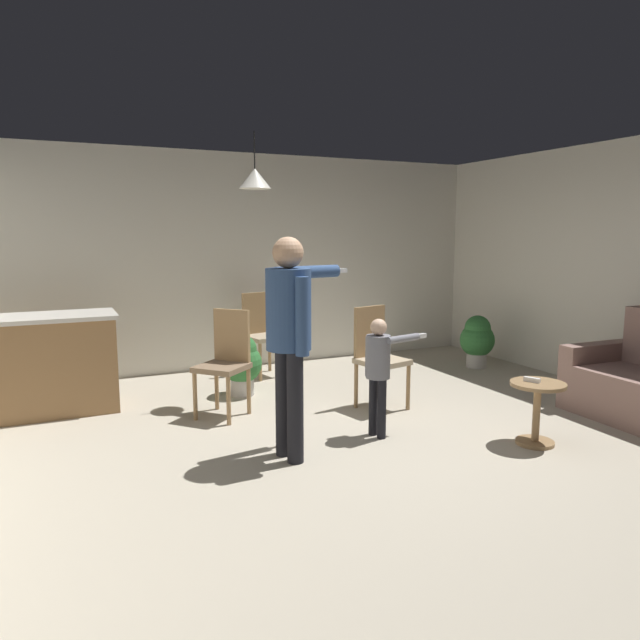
{
  "coord_description": "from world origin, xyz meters",
  "views": [
    {
      "loc": [
        -2.39,
        -4.0,
        1.72
      ],
      "look_at": [
        -0.37,
        0.36,
        1.0
      ],
      "focal_mm": 32.86,
      "sensor_mm": 36.0,
      "label": 1
    }
  ],
  "objects_px": {
    "side_table_by_couch": "(537,406)",
    "potted_plant_corner": "(477,339)",
    "person_adult": "(290,323)",
    "dining_chair_by_counter": "(226,359)",
    "kitchen_counter": "(49,364)",
    "potted_plant_by_wall": "(242,362)",
    "person_child": "(379,364)",
    "spare_remote_on_table": "(532,380)",
    "dining_chair_near_wall": "(261,331)",
    "dining_chair_centre_back": "(377,353)"
  },
  "relations": [
    {
      "from": "person_child",
      "to": "dining_chair_centre_back",
      "type": "bearing_deg",
      "value": 138.23
    },
    {
      "from": "side_table_by_couch",
      "to": "person_adult",
      "type": "distance_m",
      "value": 2.14
    },
    {
      "from": "kitchen_counter",
      "to": "potted_plant_by_wall",
      "type": "distance_m",
      "value": 1.87
    },
    {
      "from": "person_adult",
      "to": "dining_chair_near_wall",
      "type": "height_order",
      "value": "person_adult"
    },
    {
      "from": "kitchen_counter",
      "to": "side_table_by_couch",
      "type": "height_order",
      "value": "kitchen_counter"
    },
    {
      "from": "dining_chair_by_counter",
      "to": "potted_plant_by_wall",
      "type": "height_order",
      "value": "dining_chair_by_counter"
    },
    {
      "from": "dining_chair_centre_back",
      "to": "person_child",
      "type": "bearing_deg",
      "value": 47.5
    },
    {
      "from": "person_child",
      "to": "dining_chair_near_wall",
      "type": "xyz_separation_m",
      "value": [
        -0.18,
        2.48,
        -0.08
      ]
    },
    {
      "from": "dining_chair_near_wall",
      "to": "potted_plant_corner",
      "type": "height_order",
      "value": "dining_chair_near_wall"
    },
    {
      "from": "person_adult",
      "to": "kitchen_counter",
      "type": "bearing_deg",
      "value": -149.01
    },
    {
      "from": "kitchen_counter",
      "to": "person_child",
      "type": "bearing_deg",
      "value": -37.03
    },
    {
      "from": "dining_chair_centre_back",
      "to": "spare_remote_on_table",
      "type": "distance_m",
      "value": 1.54
    },
    {
      "from": "dining_chair_near_wall",
      "to": "potted_plant_by_wall",
      "type": "xyz_separation_m",
      "value": [
        -0.49,
        -0.77,
        -0.19
      ]
    },
    {
      "from": "potted_plant_corner",
      "to": "potted_plant_by_wall",
      "type": "height_order",
      "value": "potted_plant_corner"
    },
    {
      "from": "person_adult",
      "to": "potted_plant_by_wall",
      "type": "distance_m",
      "value": 1.99
    },
    {
      "from": "kitchen_counter",
      "to": "side_table_by_couch",
      "type": "xyz_separation_m",
      "value": [
        3.6,
        -2.61,
        -0.15
      ]
    },
    {
      "from": "kitchen_counter",
      "to": "person_adult",
      "type": "distance_m",
      "value": 2.7
    },
    {
      "from": "side_table_by_couch",
      "to": "spare_remote_on_table",
      "type": "relative_size",
      "value": 4.0
    },
    {
      "from": "potted_plant_corner",
      "to": "side_table_by_couch",
      "type": "bearing_deg",
      "value": -120.02
    },
    {
      "from": "dining_chair_near_wall",
      "to": "spare_remote_on_table",
      "type": "height_order",
      "value": "dining_chair_near_wall"
    },
    {
      "from": "person_adult",
      "to": "potted_plant_by_wall",
      "type": "xyz_separation_m",
      "value": [
        0.19,
        1.86,
        -0.69
      ]
    },
    {
      "from": "dining_chair_centre_back",
      "to": "side_table_by_couch",
      "type": "bearing_deg",
      "value": 101.38
    },
    {
      "from": "person_adult",
      "to": "dining_chair_near_wall",
      "type": "relative_size",
      "value": 1.69
    },
    {
      "from": "kitchen_counter",
      "to": "dining_chair_centre_back",
      "type": "bearing_deg",
      "value": -21.57
    },
    {
      "from": "side_table_by_couch",
      "to": "person_adult",
      "type": "relative_size",
      "value": 0.31
    },
    {
      "from": "dining_chair_centre_back",
      "to": "spare_remote_on_table",
      "type": "bearing_deg",
      "value": 100.88
    },
    {
      "from": "person_adult",
      "to": "spare_remote_on_table",
      "type": "distance_m",
      "value": 2.04
    },
    {
      "from": "side_table_by_couch",
      "to": "potted_plant_corner",
      "type": "height_order",
      "value": "potted_plant_corner"
    },
    {
      "from": "person_adult",
      "to": "dining_chair_centre_back",
      "type": "bearing_deg",
      "value": 116.35
    },
    {
      "from": "kitchen_counter",
      "to": "person_child",
      "type": "relative_size",
      "value": 1.24
    },
    {
      "from": "potted_plant_corner",
      "to": "spare_remote_on_table",
      "type": "bearing_deg",
      "value": -120.96
    },
    {
      "from": "potted_plant_corner",
      "to": "dining_chair_near_wall",
      "type": "bearing_deg",
      "value": 163.51
    },
    {
      "from": "kitchen_counter",
      "to": "dining_chair_near_wall",
      "type": "height_order",
      "value": "dining_chair_near_wall"
    },
    {
      "from": "kitchen_counter",
      "to": "spare_remote_on_table",
      "type": "xyz_separation_m",
      "value": [
        3.56,
        -2.57,
        0.06
      ]
    },
    {
      "from": "dining_chair_near_wall",
      "to": "spare_remote_on_table",
      "type": "xyz_separation_m",
      "value": [
        1.22,
        -3.15,
        -0.01
      ]
    },
    {
      "from": "person_child",
      "to": "spare_remote_on_table",
      "type": "distance_m",
      "value": 1.24
    },
    {
      "from": "dining_chair_by_counter",
      "to": "potted_plant_corner",
      "type": "relative_size",
      "value": 1.49
    },
    {
      "from": "kitchen_counter",
      "to": "side_table_by_couch",
      "type": "relative_size",
      "value": 2.42
    },
    {
      "from": "potted_plant_corner",
      "to": "person_child",
      "type": "bearing_deg",
      "value": -145.39
    },
    {
      "from": "person_child",
      "to": "dining_chair_near_wall",
      "type": "relative_size",
      "value": 1.01
    },
    {
      "from": "potted_plant_by_wall",
      "to": "spare_remote_on_table",
      "type": "xyz_separation_m",
      "value": [
        1.71,
        -2.39,
        0.18
      ]
    },
    {
      "from": "kitchen_counter",
      "to": "dining_chair_by_counter",
      "type": "height_order",
      "value": "dining_chair_by_counter"
    },
    {
      "from": "side_table_by_couch",
      "to": "dining_chair_centre_back",
      "type": "bearing_deg",
      "value": 114.41
    },
    {
      "from": "person_adult",
      "to": "dining_chair_by_counter",
      "type": "relative_size",
      "value": 1.69
    },
    {
      "from": "person_child",
      "to": "spare_remote_on_table",
      "type": "bearing_deg",
      "value": 45.02
    },
    {
      "from": "dining_chair_by_counter",
      "to": "dining_chair_centre_back",
      "type": "xyz_separation_m",
      "value": [
        1.42,
        -0.39,
        0.0
      ]
    },
    {
      "from": "person_child",
      "to": "dining_chair_by_counter",
      "type": "xyz_separation_m",
      "value": [
        -1.0,
        1.13,
        -0.08
      ]
    },
    {
      "from": "dining_chair_centre_back",
      "to": "potted_plant_by_wall",
      "type": "xyz_separation_m",
      "value": [
        -1.08,
        0.98,
        -0.19
      ]
    },
    {
      "from": "potted_plant_by_wall",
      "to": "dining_chair_near_wall",
      "type": "bearing_deg",
      "value": 57.45
    },
    {
      "from": "dining_chair_by_counter",
      "to": "potted_plant_by_wall",
      "type": "xyz_separation_m",
      "value": [
        0.34,
        0.59,
        -0.19
      ]
    }
  ]
}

